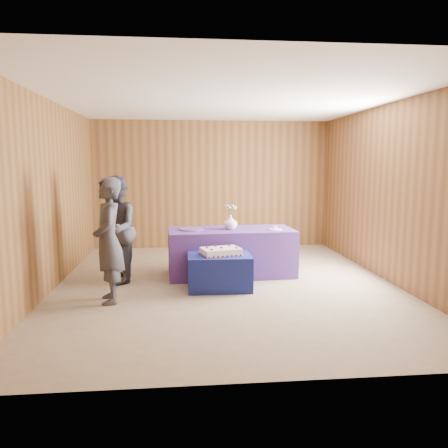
{
  "coord_description": "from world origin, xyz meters",
  "views": [
    {
      "loc": [
        -0.66,
        -6.35,
        1.79
      ],
      "look_at": [
        -0.02,
        0.1,
        0.9
      ],
      "focal_mm": 35.0,
      "sensor_mm": 36.0,
      "label": 1
    }
  ],
  "objects": [
    {
      "name": "flower_spray",
      "position": [
        0.13,
        0.55,
        1.11
      ],
      "size": [
        0.2,
        0.19,
        0.15
      ],
      "color": "#336327",
      "rests_on": "vase"
    },
    {
      "name": "plate",
      "position": [
        0.84,
        0.41,
        0.76
      ],
      "size": [
        0.23,
        0.23,
        0.01
      ],
      "primitive_type": "cylinder",
      "rotation": [
        0.0,
        0.0,
        -0.11
      ],
      "color": "white",
      "rests_on": "serving_table"
    },
    {
      "name": "platter",
      "position": [
        -0.49,
        0.54,
        0.76
      ],
      "size": [
        0.52,
        0.52,
        0.02
      ],
      "primitive_type": "cylinder",
      "rotation": [
        0.0,
        0.0,
        0.45
      ],
      "color": "#61458A",
      "rests_on": "serving_table"
    },
    {
      "name": "cake_slice",
      "position": [
        0.84,
        0.41,
        0.79
      ],
      "size": [
        0.06,
        0.06,
        0.08
      ],
      "rotation": [
        0.0,
        0.0,
        -0.02
      ],
      "color": "white",
      "rests_on": "plate"
    },
    {
      "name": "sheet_cake",
      "position": [
        -0.09,
        -0.24,
        0.55
      ],
      "size": [
        0.64,
        0.51,
        0.13
      ],
      "rotation": [
        0.0,
        0.0,
        0.25
      ],
      "color": "white",
      "rests_on": "cake_table"
    },
    {
      "name": "serving_table",
      "position": [
        0.14,
        0.55,
        0.38
      ],
      "size": [
        2.04,
        0.99,
        0.75
      ],
      "primitive_type": "cube",
      "rotation": [
        0.0,
        0.0,
        0.05
      ],
      "color": "#50338E",
      "rests_on": "ground"
    },
    {
      "name": "guest_left",
      "position": [
        -1.59,
        -0.69,
        0.81
      ],
      "size": [
        0.5,
        0.66,
        1.63
      ],
      "primitive_type": "imported",
      "rotation": [
        0.0,
        0.0,
        -1.36
      ],
      "color": "#36363F",
      "rests_on": "ground"
    },
    {
      "name": "cake_table",
      "position": [
        -0.12,
        -0.2,
        0.25
      ],
      "size": [
        0.9,
        0.71,
        0.5
      ],
      "primitive_type": "cube",
      "rotation": [
        0.0,
        0.0,
        -0.01
      ],
      "color": "navy",
      "rests_on": "ground"
    },
    {
      "name": "ground",
      "position": [
        0.0,
        0.0,
        0.0
      ],
      "size": [
        6.0,
        6.0,
        0.0
      ],
      "primitive_type": "plane",
      "color": "gray",
      "rests_on": "ground"
    },
    {
      "name": "guest_right",
      "position": [
        -1.64,
        0.24,
        0.81
      ],
      "size": [
        0.7,
        0.85,
        1.63
      ],
      "primitive_type": "imported",
      "rotation": [
        0.0,
        0.0,
        -1.46
      ],
      "color": "#33323D",
      "rests_on": "ground"
    },
    {
      "name": "knife",
      "position": [
        0.89,
        0.32,
        0.75
      ],
      "size": [
        0.26,
        0.03,
        0.0
      ],
      "primitive_type": "cube",
      "rotation": [
        0.0,
        0.0,
        0.04
      ],
      "color": "silver",
      "rests_on": "serving_table"
    },
    {
      "name": "vase",
      "position": [
        0.13,
        0.55,
        0.86
      ],
      "size": [
        0.29,
        0.29,
        0.23
      ],
      "primitive_type": "imported",
      "rotation": [
        0.0,
        0.0,
        0.47
      ],
      "color": "white",
      "rests_on": "serving_table"
    },
    {
      "name": "room_shell",
      "position": [
        0.0,
        0.0,
        1.8
      ],
      "size": [
        5.04,
        6.04,
        2.72
      ],
      "color": "brown",
      "rests_on": "ground"
    }
  ]
}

